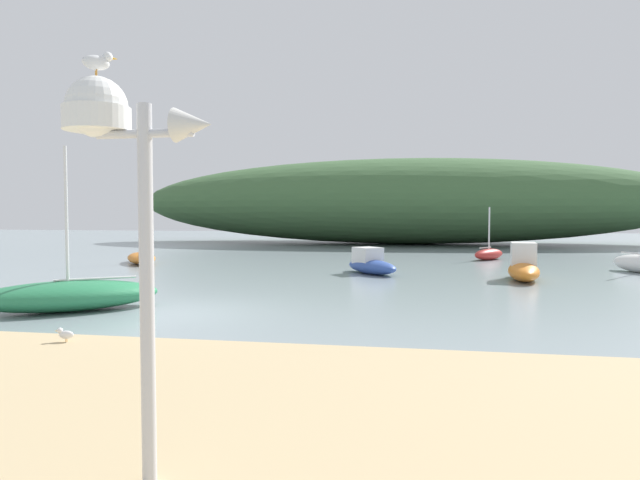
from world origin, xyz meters
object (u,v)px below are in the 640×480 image
sailboat_outer_mooring (68,296)px  seagull_near_waterline (65,334)px  seagull_on_radar (98,61)px  sailboat_east_reach (489,254)px  sailboat_west_reach (141,258)px  mast_structure (116,146)px  motorboat_inner_mooring (371,264)px  motorboat_far_right (523,267)px

sailboat_outer_mooring → seagull_near_waterline: 4.55m
seagull_on_radar → sailboat_outer_mooring: 10.65m
sailboat_east_reach → sailboat_west_reach: bearing=-163.1°
seagull_on_radar → sailboat_east_reach: bearing=76.4°
mast_structure → seagull_on_radar: bearing=176.2°
motorboat_inner_mooring → sailboat_outer_mooring: sailboat_outer_mooring is taller
sailboat_east_reach → motorboat_inner_mooring: size_ratio=0.90×
motorboat_inner_mooring → seagull_near_waterline: (-4.16, -13.61, -0.06)m
seagull_on_radar → seagull_near_waterline: bearing=128.0°
seagull_on_radar → motorboat_inner_mooring: bearing=87.7°
mast_structure → seagull_on_radar: (-0.15, 0.01, 0.69)m
motorboat_inner_mooring → sailboat_outer_mooring: 11.90m
sailboat_east_reach → motorboat_far_right: bearing=-89.1°
seagull_on_radar → sailboat_outer_mooring: bearing=126.2°
mast_structure → sailboat_west_reach: mast_structure is taller
seagull_on_radar → sailboat_outer_mooring: sailboat_outer_mooring is taller
sailboat_west_reach → motorboat_far_right: 17.38m
sailboat_west_reach → sailboat_east_reach: (16.83, 5.12, 0.03)m
sailboat_west_reach → seagull_on_radar: bearing=-62.7°
motorboat_far_right → motorboat_inner_mooring: bearing=168.3°
seagull_on_radar → mast_structure: bearing=-3.8°
mast_structure → sailboat_east_reach: mast_structure is taller
seagull_on_radar → motorboat_inner_mooring: seagull_on_radar is taller
seagull_on_radar → motorboat_far_right: seagull_on_radar is taller
mast_structure → sailboat_east_reach: size_ratio=1.21×
mast_structure → seagull_near_waterline: mast_structure is taller
sailboat_west_reach → motorboat_inner_mooring: bearing=-12.7°
sailboat_outer_mooring → motorboat_far_right: 15.09m
motorboat_far_right → sailboat_east_reach: bearing=90.9°
seagull_near_waterline → sailboat_east_reach: bearing=65.6°
seagull_on_radar → sailboat_east_reach: seagull_on_radar is taller
sailboat_west_reach → sailboat_outer_mooring: size_ratio=0.83×
sailboat_east_reach → motorboat_far_right: 8.85m
seagull_on_radar → sailboat_outer_mooring: size_ratio=0.06×
seagull_on_radar → motorboat_far_right: size_ratio=0.07×
mast_structure → sailboat_outer_mooring: bearing=126.8°
seagull_on_radar → sailboat_west_reach: seagull_on_radar is taller
mast_structure → motorboat_inner_mooring: size_ratio=1.09×
seagull_near_waterline → motorboat_inner_mooring: bearing=73.0°
sailboat_outer_mooring → seagull_on_radar: bearing=-53.8°
motorboat_inner_mooring → seagull_near_waterline: size_ratio=8.79×
motorboat_inner_mooring → motorboat_far_right: size_ratio=0.91×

